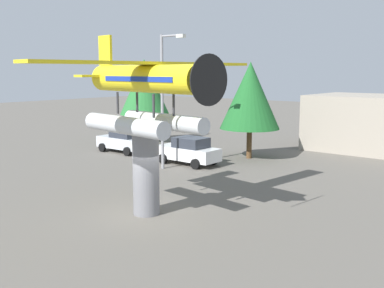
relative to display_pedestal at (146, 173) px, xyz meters
name	(u,v)px	position (x,y,z in m)	size (l,w,h in m)	color
ground_plane	(147,214)	(0.00, 0.00, -1.73)	(140.00, 140.00, 0.00)	#605B54
display_pedestal	(146,173)	(0.00, 0.00, 0.00)	(1.10, 1.10, 3.46)	slate
floatplane_monument	(147,91)	(0.13, -0.02, 3.40)	(7.06, 10.46, 4.00)	silver
car_near_silver	(124,140)	(-11.81, 9.48, -0.85)	(4.20, 2.02, 1.76)	silver
car_mid_white	(189,151)	(-5.28, 9.09, -0.85)	(4.20, 2.02, 1.76)	white
streetlight_primary	(165,92)	(-5.47, 7.07, 2.93)	(1.84, 0.28, 8.05)	gray
tree_west	(144,87)	(-14.08, 13.90, 2.88)	(4.09, 4.09, 6.90)	brown
tree_east	(250,96)	(-3.43, 13.33, 2.56)	(4.05, 4.05, 6.55)	brown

